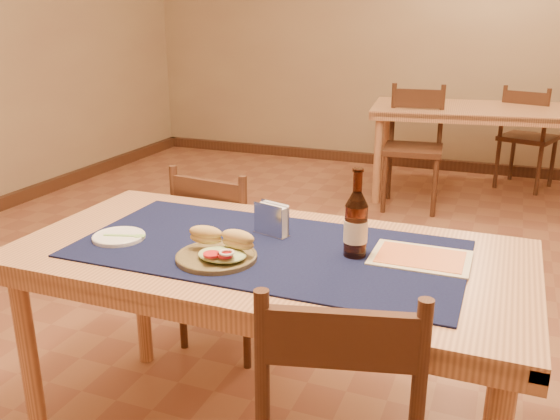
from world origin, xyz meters
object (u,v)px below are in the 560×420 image
(back_table, at_px, (483,117))
(sandwich_plate, at_px, (219,252))
(beer_bottle, at_px, (356,224))
(napkin_holder, at_px, (271,220))
(main_table, at_px, (269,274))
(chair_main_far, at_px, (228,254))

(back_table, distance_m, sandwich_plate, 3.61)
(beer_bottle, height_order, napkin_holder, beer_bottle)
(main_table, distance_m, napkin_holder, 0.18)
(main_table, distance_m, beer_bottle, 0.33)
(main_table, xyz_separation_m, beer_bottle, (0.27, 0.04, 0.19))
(chair_main_far, relative_size, beer_bottle, 3.17)
(main_table, xyz_separation_m, sandwich_plate, (-0.10, -0.14, 0.11))
(sandwich_plate, bearing_deg, beer_bottle, 26.14)
(back_table, relative_size, napkin_holder, 14.04)
(chair_main_far, distance_m, napkin_holder, 0.71)
(sandwich_plate, bearing_deg, back_table, 81.09)
(main_table, height_order, chair_main_far, chair_main_far)
(beer_bottle, bearing_deg, chair_main_far, 142.44)
(back_table, bearing_deg, napkin_holder, -98.46)
(main_table, bearing_deg, back_table, 82.39)
(main_table, bearing_deg, sandwich_plate, -125.65)
(chair_main_far, xyz_separation_m, beer_bottle, (0.70, -0.54, 0.41))
(chair_main_far, distance_m, sandwich_plate, 0.86)
(main_table, xyz_separation_m, napkin_holder, (-0.03, 0.11, 0.14))
(beer_bottle, bearing_deg, sandwich_plate, -153.86)
(main_table, distance_m, sandwich_plate, 0.21)
(back_table, xyz_separation_m, chair_main_far, (-0.89, -2.84, -0.22))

